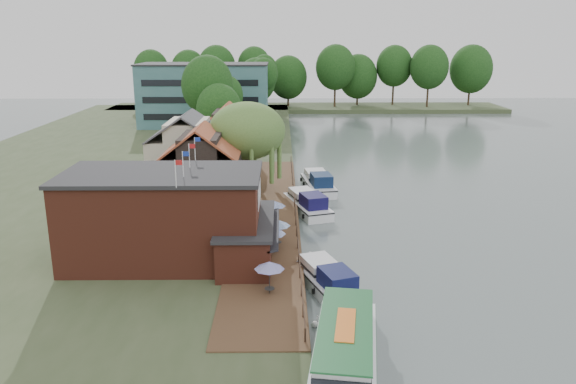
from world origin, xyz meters
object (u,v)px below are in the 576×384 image
object	(u,v)px
umbrella_0	(269,278)
umbrella_2	(277,233)
willow	(247,148)
umbrella_3	(265,220)
cottage_c	(228,135)
umbrella_1	(271,241)
cruiser_0	(327,276)
pub	(189,216)
cottage_a	(202,166)
umbrella_4	(274,213)
cottage_b	(188,148)
cruiser_2	(318,180)
tour_boat	(344,353)
cruiser_1	(307,201)
hotel_block	(205,94)
swan	(315,324)

from	to	relation	value
umbrella_0	umbrella_2	size ratio (longest dim) A/B	1.00
willow	umbrella_3	world-z (taller)	willow
cottage_c	umbrella_1	bearing A→B (deg)	-79.03
cruiser_0	pub	bearing A→B (deg)	141.39
cottage_a	umbrella_4	bearing A→B (deg)	-41.52
umbrella_2	cottage_b	bearing A→B (deg)	116.13
cottage_c	cruiser_0	size ratio (longest dim) A/B	0.90
willow	umbrella_0	xyz separation A→B (m)	(2.98, -26.52, -3.93)
cruiser_2	tour_boat	distance (m)	39.32
umbrella_4	cruiser_1	xyz separation A→B (m)	(3.55, 7.51, -1.08)
hotel_block	cruiser_0	size ratio (longest dim) A/B	2.68
willow	cruiser_0	distance (m)	25.32
cottage_c	umbrella_3	xyz separation A→B (m)	(5.83, -28.00, -2.96)
umbrella_3	cruiser_0	world-z (taller)	umbrella_3
umbrella_3	cruiser_1	bearing A→B (deg)	66.40
tour_boat	swan	bearing A→B (deg)	112.28
umbrella_1	willow	bearing A→B (deg)	98.71
cottage_c	cruiser_2	world-z (taller)	cottage_c
cottage_c	umbrella_2	world-z (taller)	cottage_c
cruiser_0	cruiser_1	xyz separation A→B (m)	(-0.60, 19.54, 0.07)
cottage_a	cottage_b	distance (m)	10.44
hotel_block	umbrella_0	bearing A→B (deg)	-79.42
pub	umbrella_0	bearing A→B (deg)	-45.16
cottage_a	tour_boat	distance (m)	32.22
umbrella_0	cruiser_2	xyz separation A→B (m)	(5.38, 31.10, -1.03)
cottage_c	swan	world-z (taller)	cottage_c
hotel_block	cottage_b	bearing A→B (deg)	-85.03
willow	cottage_a	bearing A→B (deg)	-131.99
cottage_c	swan	size ratio (longest dim) A/B	19.32
cruiser_1	hotel_block	bearing A→B (deg)	90.84
hotel_block	cottage_b	distance (m)	46.21
cottage_a	willow	distance (m)	6.80
umbrella_3	swan	world-z (taller)	umbrella_3
umbrella_4	swan	distance (m)	17.92
cottage_b	umbrella_3	bearing A→B (deg)	-62.63
cottage_a	swan	bearing A→B (deg)	-66.59
umbrella_3	tour_boat	bearing A→B (deg)	-76.50
umbrella_1	swan	xyz separation A→B (m)	(3.03, -9.84, -2.07)
cottage_c	umbrella_2	distance (m)	32.30
cottage_b	cruiser_0	distance (m)	32.55
hotel_block	cruiser_2	size ratio (longest dim) A/B	2.47
cottage_a	cruiser_1	distance (m)	11.86
cottage_a	umbrella_3	size ratio (longest dim) A/B	3.62
umbrella_2	umbrella_0	bearing A→B (deg)	-93.14
umbrella_1	cruiser_2	world-z (taller)	umbrella_1
willow	umbrella_1	size ratio (longest dim) A/B	4.29
umbrella_1	tour_boat	world-z (taller)	umbrella_1
pub	umbrella_4	distance (m)	10.84
pub	cruiser_1	bearing A→B (deg)	57.38
cruiser_1	cottage_a	bearing A→B (deg)	166.82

